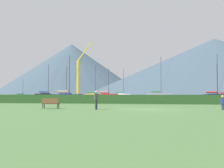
{
  "coord_description": "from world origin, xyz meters",
  "views": [
    {
      "loc": [
        0.35,
        -21.84,
        1.43
      ],
      "look_at": [
        -13.43,
        64.91,
        4.71
      ],
      "focal_mm": 39.16,
      "sensor_mm": 36.0,
      "label": 1
    }
  ],
  "objects_px": {
    "sailboat_slip_10": "(47,95)",
    "person_standing_walker": "(96,98)",
    "sailboat_slip_6": "(94,95)",
    "sailboat_slip_8": "(65,95)",
    "sailboat_slip_0": "(160,95)",
    "person_seated_viewer": "(223,102)",
    "sailboat_slip_3": "(67,96)",
    "sailboat_slip_12": "(122,95)",
    "sailboat_slip_2": "(216,95)",
    "sailboat_slip_7": "(22,95)",
    "sailboat_slip_11": "(216,96)",
    "dock_crane": "(78,80)",
    "park_bench_near_path": "(50,103)",
    "sailboat_slip_9": "(107,95)"
  },
  "relations": [
    {
      "from": "sailboat_slip_6",
      "to": "sailboat_slip_12",
      "type": "bearing_deg",
      "value": 10.79
    },
    {
      "from": "sailboat_slip_0",
      "to": "person_seated_viewer",
      "type": "relative_size",
      "value": 11.32
    },
    {
      "from": "sailboat_slip_6",
      "to": "sailboat_slip_10",
      "type": "bearing_deg",
      "value": -144.27
    },
    {
      "from": "sailboat_slip_3",
      "to": "person_seated_viewer",
      "type": "xyz_separation_m",
      "value": [
        27.03,
        -37.63,
        -0.04
      ]
    },
    {
      "from": "sailboat_slip_7",
      "to": "sailboat_slip_11",
      "type": "relative_size",
      "value": 0.65
    },
    {
      "from": "sailboat_slip_10",
      "to": "sailboat_slip_12",
      "type": "height_order",
      "value": "sailboat_slip_10"
    },
    {
      "from": "sailboat_slip_6",
      "to": "sailboat_slip_7",
      "type": "relative_size",
      "value": 1.73
    },
    {
      "from": "sailboat_slip_10",
      "to": "person_seated_viewer",
      "type": "xyz_separation_m",
      "value": [
        43.2,
        -61.55,
        -0.07
      ]
    },
    {
      "from": "sailboat_slip_7",
      "to": "person_seated_viewer",
      "type": "bearing_deg",
      "value": -56.21
    },
    {
      "from": "sailboat_slip_2",
      "to": "sailboat_slip_12",
      "type": "relative_size",
      "value": 0.94
    },
    {
      "from": "dock_crane",
      "to": "person_seated_viewer",
      "type": "bearing_deg",
      "value": -63.61
    },
    {
      "from": "sailboat_slip_3",
      "to": "sailboat_slip_6",
      "type": "distance_m",
      "value": 37.73
    },
    {
      "from": "sailboat_slip_10",
      "to": "person_standing_walker",
      "type": "height_order",
      "value": "sailboat_slip_10"
    },
    {
      "from": "sailboat_slip_0",
      "to": "person_seated_viewer",
      "type": "distance_m",
      "value": 64.86
    },
    {
      "from": "sailboat_slip_9",
      "to": "sailboat_slip_7",
      "type": "bearing_deg",
      "value": 165.72
    },
    {
      "from": "sailboat_slip_11",
      "to": "park_bench_near_path",
      "type": "xyz_separation_m",
      "value": [
        -25.23,
        -43.06,
        -0.14
      ]
    },
    {
      "from": "sailboat_slip_12",
      "to": "sailboat_slip_8",
      "type": "bearing_deg",
      "value": -120.8
    },
    {
      "from": "sailboat_slip_6",
      "to": "sailboat_slip_8",
      "type": "distance_m",
      "value": 20.76
    },
    {
      "from": "sailboat_slip_3",
      "to": "sailboat_slip_8",
      "type": "relative_size",
      "value": 1.07
    },
    {
      "from": "sailboat_slip_11",
      "to": "person_seated_viewer",
      "type": "height_order",
      "value": "sailboat_slip_11"
    },
    {
      "from": "park_bench_near_path",
      "to": "sailboat_slip_9",
      "type": "bearing_deg",
      "value": 97.13
    },
    {
      "from": "sailboat_slip_0",
      "to": "sailboat_slip_7",
      "type": "relative_size",
      "value": 1.94
    },
    {
      "from": "sailboat_slip_7",
      "to": "sailboat_slip_6",
      "type": "bearing_deg",
      "value": 11.26
    },
    {
      "from": "sailboat_slip_8",
      "to": "person_standing_walker",
      "type": "relative_size",
      "value": 6.25
    },
    {
      "from": "sailboat_slip_12",
      "to": "dock_crane",
      "type": "xyz_separation_m",
      "value": [
        -14.98,
        -13.09,
        5.68
      ]
    },
    {
      "from": "sailboat_slip_0",
      "to": "sailboat_slip_2",
      "type": "bearing_deg",
      "value": -22.81
    },
    {
      "from": "sailboat_slip_6",
      "to": "sailboat_slip_8",
      "type": "xyz_separation_m",
      "value": [
        -5.19,
        -20.1,
        0.03
      ]
    },
    {
      "from": "sailboat_slip_8",
      "to": "person_standing_walker",
      "type": "distance_m",
      "value": 61.21
    },
    {
      "from": "sailboat_slip_10",
      "to": "sailboat_slip_11",
      "type": "relative_size",
      "value": 1.06
    },
    {
      "from": "dock_crane",
      "to": "sailboat_slip_7",
      "type": "bearing_deg",
      "value": 177.96
    },
    {
      "from": "sailboat_slip_10",
      "to": "person_standing_walker",
      "type": "distance_m",
      "value": 70.82
    },
    {
      "from": "sailboat_slip_6",
      "to": "sailboat_slip_9",
      "type": "bearing_deg",
      "value": -65.17
    },
    {
      "from": "sailboat_slip_10",
      "to": "park_bench_near_path",
      "type": "height_order",
      "value": "sailboat_slip_10"
    },
    {
      "from": "dock_crane",
      "to": "sailboat_slip_0",
      "type": "bearing_deg",
      "value": -2.37
    },
    {
      "from": "sailboat_slip_2",
      "to": "sailboat_slip_8",
      "type": "distance_m",
      "value": 49.07
    },
    {
      "from": "sailboat_slip_8",
      "to": "sailboat_slip_11",
      "type": "bearing_deg",
      "value": -24.07
    },
    {
      "from": "sailboat_slip_3",
      "to": "sailboat_slip_11",
      "type": "xyz_separation_m",
      "value": [
        37.1,
        4.84,
        -0.06
      ]
    },
    {
      "from": "sailboat_slip_2",
      "to": "person_seated_viewer",
      "type": "bearing_deg",
      "value": -113.65
    },
    {
      "from": "sailboat_slip_3",
      "to": "person_standing_walker",
      "type": "relative_size",
      "value": 6.69
    },
    {
      "from": "sailboat_slip_0",
      "to": "sailboat_slip_3",
      "type": "distance_m",
      "value": 36.28
    },
    {
      "from": "park_bench_near_path",
      "to": "sailboat_slip_12",
      "type": "bearing_deg",
      "value": 93.39
    },
    {
      "from": "park_bench_near_path",
      "to": "person_standing_walker",
      "type": "relative_size",
      "value": 0.98
    },
    {
      "from": "sailboat_slip_3",
      "to": "sailboat_slip_12",
      "type": "xyz_separation_m",
      "value": [
        9.25,
        41.49,
        -0.05
      ]
    },
    {
      "from": "dock_crane",
      "to": "sailboat_slip_9",
      "type": "bearing_deg",
      "value": -10.35
    },
    {
      "from": "sailboat_slip_2",
      "to": "sailboat_slip_11",
      "type": "relative_size",
      "value": 0.97
    },
    {
      "from": "sailboat_slip_10",
      "to": "sailboat_slip_12",
      "type": "bearing_deg",
      "value": 21.89
    },
    {
      "from": "sailboat_slip_8",
      "to": "sailboat_slip_12",
      "type": "bearing_deg",
      "value": 47.77
    },
    {
      "from": "sailboat_slip_2",
      "to": "sailboat_slip_6",
      "type": "distance_m",
      "value": 45.85
    },
    {
      "from": "sailboat_slip_12",
      "to": "dock_crane",
      "type": "bearing_deg",
      "value": -135.39
    },
    {
      "from": "sailboat_slip_3",
      "to": "sailboat_slip_10",
      "type": "xyz_separation_m",
      "value": [
        -16.17,
        23.92,
        0.03
      ]
    }
  ]
}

